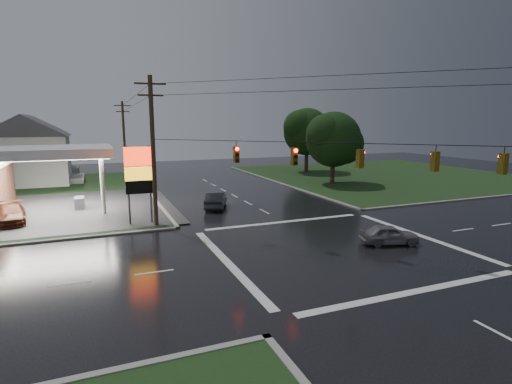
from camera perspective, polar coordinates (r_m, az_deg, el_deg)
name	(u,v)px	position (r m, az deg, el deg)	size (l,w,h in m)	color
ground	(334,248)	(25.60, 11.08, -7.80)	(120.00, 120.00, 0.00)	black
grass_ne	(387,175)	(61.37, 18.22, 2.31)	(36.00, 36.00, 0.08)	#1A3316
pylon_sign	(139,172)	(31.18, -16.42, 2.72)	(2.00, 0.35, 6.00)	#59595E
utility_pole_nw	(153,150)	(30.15, -14.49, 5.84)	(2.20, 0.32, 11.00)	#382619
utility_pole_n	(124,138)	(58.49, -18.31, 7.29)	(2.20, 0.32, 10.50)	#382619
traffic_signals	(338,143)	(24.43, 11.65, 6.83)	(26.87, 26.87, 1.47)	black
house_near	(29,149)	(56.90, -29.72, 5.35)	(11.05, 8.48, 8.60)	silver
house_far	(33,144)	(68.91, -29.29, 5.98)	(11.05, 8.48, 8.60)	silver
tree_ne_near	(334,140)	(50.59, 11.14, 7.36)	(7.99, 6.80, 8.98)	black
tree_ne_far	(308,132)	(62.39, 7.42, 8.50)	(8.46, 7.20, 9.80)	black
car_north	(216,200)	(36.38, -5.75, -1.14)	(1.57, 4.49, 1.48)	black
car_crossing	(389,235)	(27.04, 18.50, -5.78)	(1.49, 3.70, 1.26)	slate
car_pump	(11,214)	(36.13, -31.65, -2.70)	(2.04, 5.01, 1.45)	#602815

